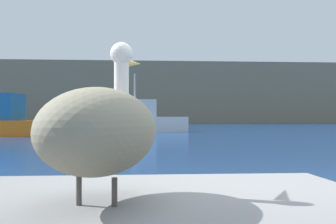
# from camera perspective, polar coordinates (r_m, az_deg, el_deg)

# --- Properties ---
(hillside_backdrop) EXTENTS (140.00, 13.16, 9.63)m
(hillside_backdrop) POSITION_cam_1_polar(r_m,az_deg,el_deg) (78.97, -4.25, 2.16)
(hillside_backdrop) COLOR #7F755B
(hillside_backdrop) RESTS_ON ground
(pelican) EXTENTS (0.83, 1.46, 0.91)m
(pelican) POSITION_cam_1_polar(r_m,az_deg,el_deg) (2.54, -8.06, -2.14)
(pelican) COLOR gray
(pelican) RESTS_ON pier_dock
(fishing_boat_white) EXTENTS (4.91, 1.51, 4.30)m
(fishing_boat_white) POSITION_cam_1_polar(r_m,az_deg,el_deg) (35.11, -1.97, -0.97)
(fishing_boat_white) COLOR white
(fishing_boat_white) RESTS_ON ground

